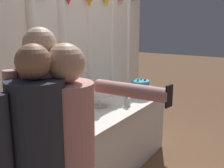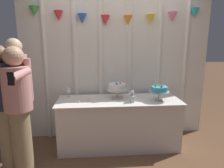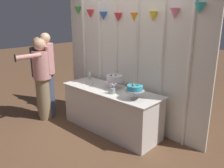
% 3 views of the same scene
% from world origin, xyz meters
% --- Properties ---
extents(ground_plane, '(24.00, 24.00, 0.00)m').
position_xyz_m(ground_plane, '(0.00, 0.00, 0.00)').
color(ground_plane, brown).
extents(draped_curtain, '(3.17, 0.16, 2.43)m').
position_xyz_m(draped_curtain, '(-0.03, 0.53, 1.27)').
color(draped_curtain, white).
rests_on(draped_curtain, ground_plane).
extents(cake_table, '(1.90, 0.68, 0.78)m').
position_xyz_m(cake_table, '(0.00, 0.10, 0.39)').
color(cake_table, white).
rests_on(cake_table, ground_plane).
extents(cake_display_nearleft, '(0.31, 0.31, 0.26)m').
position_xyz_m(cake_display_nearleft, '(-0.01, 0.21, 0.95)').
color(cake_display_nearleft, silver).
rests_on(cake_display_nearleft, cake_table).
extents(cake_display_nearright, '(0.30, 0.30, 0.27)m').
position_xyz_m(cake_display_nearright, '(0.60, 0.00, 0.95)').
color(cake_display_nearright, '#B2B2B7').
rests_on(cake_display_nearright, cake_table).
extents(wine_glass, '(0.06, 0.06, 0.15)m').
position_xyz_m(wine_glass, '(-0.80, 0.32, 0.88)').
color(wine_glass, silver).
rests_on(wine_glass, cake_table).
extents(flower_vase, '(0.10, 0.10, 0.18)m').
position_xyz_m(flower_vase, '(0.18, -0.05, 0.86)').
color(flower_vase, '#B2C1B2').
rests_on(flower_vase, cake_table).
extents(tealight_far_left, '(0.04, 0.04, 0.04)m').
position_xyz_m(tealight_far_left, '(-0.61, -0.00, 0.79)').
color(tealight_far_left, beige).
rests_on(tealight_far_left, cake_table).
extents(tealight_near_left, '(0.04, 0.04, 0.04)m').
position_xyz_m(tealight_near_left, '(-0.46, 0.08, 0.79)').
color(tealight_near_left, beige).
rests_on(tealight_near_left, cake_table).
extents(guest_man_pink_jacket, '(0.42, 0.37, 1.71)m').
position_xyz_m(guest_man_pink_jacket, '(-1.35, -0.30, 0.96)').
color(guest_man_pink_jacket, '#4C5675').
rests_on(guest_man_pink_jacket, ground_plane).
extents(guest_man_dark_suit, '(0.49, 0.37, 1.62)m').
position_xyz_m(guest_man_dark_suit, '(-1.48, -0.39, 0.89)').
color(guest_man_dark_suit, '#9E8966').
rests_on(guest_man_dark_suit, ground_plane).
extents(guest_girl_blue_dress, '(0.45, 0.81, 1.62)m').
position_xyz_m(guest_girl_blue_dress, '(-1.30, -0.46, 0.90)').
color(guest_girl_blue_dress, '#9E8966').
rests_on(guest_girl_blue_dress, ground_plane).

